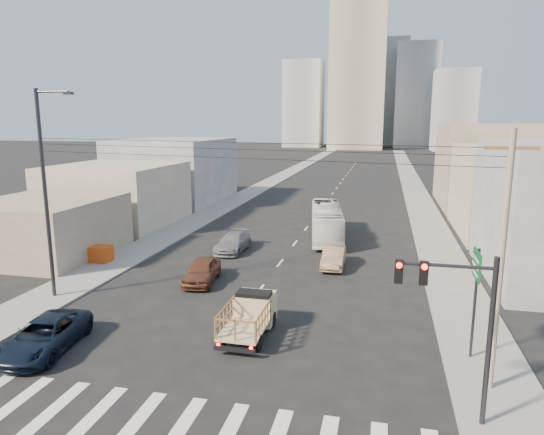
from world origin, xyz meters
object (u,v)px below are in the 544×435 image
at_px(utility_pole, 501,261).
at_px(sedan_brown, 202,271).
at_px(sedan_grey, 233,242).
at_px(crate_stack, 99,254).
at_px(flatbed_pickup, 249,313).
at_px(city_bus, 327,221).
at_px(streetlamp_left, 47,190).
at_px(sedan_tan, 334,257).
at_px(green_sign, 476,277).
at_px(navy_pickup, 45,335).
at_px(traffic_signal, 459,311).

bearing_deg(utility_pole, sedan_brown, 148.24).
xyz_separation_m(sedan_grey, utility_pole, (15.88, -17.34, 4.47)).
distance_m(utility_pole, crate_stack, 27.65).
relative_size(flatbed_pickup, city_bus, 0.41).
bearing_deg(flatbed_pickup, utility_pole, -14.55).
xyz_separation_m(streetlamp_left, crate_stack, (-1.61, 7.00, -5.75)).
bearing_deg(sedan_tan, crate_stack, -171.23).
xyz_separation_m(city_bus, sedan_brown, (-6.38, -13.93, -0.73)).
relative_size(city_bus, crate_stack, 6.00).
bearing_deg(streetlamp_left, flatbed_pickup, -10.44).
xyz_separation_m(city_bus, green_sign, (8.79, -21.03, 2.24)).
xyz_separation_m(sedan_brown, sedan_grey, (-0.38, 7.75, -0.06)).
xyz_separation_m(sedan_tan, crate_stack, (-16.92, -2.90, -0.02)).
bearing_deg(sedan_brown, sedan_grey, 85.81).
relative_size(sedan_grey, utility_pole, 0.49).
bearing_deg(crate_stack, sedan_grey, 31.78).
xyz_separation_m(sedan_tan, streetlamp_left, (-15.32, -9.90, 5.73)).
height_order(sedan_brown, crate_stack, sedan_brown).
relative_size(sedan_grey, green_sign, 0.99).
height_order(sedan_tan, streetlamp_left, streetlamp_left).
xyz_separation_m(navy_pickup, sedan_tan, (11.36, 15.91, -0.02)).
xyz_separation_m(city_bus, traffic_signal, (7.40, -26.04, 2.58)).
distance_m(sedan_tan, green_sign, 14.68).
bearing_deg(city_bus, crate_stack, -151.67).
distance_m(flatbed_pickup, traffic_signal, 10.52).
xyz_separation_m(flatbed_pickup, sedan_brown, (-5.12, 6.90, -0.32)).
bearing_deg(sedan_brown, sedan_tan, 26.82).
relative_size(traffic_signal, green_sign, 1.20).
relative_size(city_bus, utility_pole, 1.08).
relative_size(sedan_brown, traffic_signal, 0.76).
distance_m(green_sign, utility_pole, 2.91).
relative_size(flatbed_pickup, sedan_tan, 1.03).
bearing_deg(green_sign, streetlamp_left, 173.68).
distance_m(sedan_brown, streetlamp_left, 10.39).
relative_size(traffic_signal, crate_stack, 3.33).
relative_size(flatbed_pickup, green_sign, 0.88).
distance_m(sedan_brown, sedan_tan, 9.53).
height_order(traffic_signal, streetlamp_left, streetlamp_left).
xyz_separation_m(flatbed_pickup, green_sign, (10.04, -0.19, 2.65)).
bearing_deg(sedan_grey, traffic_signal, -53.56).
xyz_separation_m(navy_pickup, green_sign, (18.61, 3.51, 3.02)).
bearing_deg(sedan_grey, utility_pole, -46.56).
relative_size(city_bus, streetlamp_left, 0.90).
bearing_deg(traffic_signal, crate_stack, 147.50).
height_order(sedan_grey, crate_stack, sedan_grey).
bearing_deg(navy_pickup, crate_stack, 105.63).
distance_m(sedan_grey, crate_stack, 10.14).
distance_m(navy_pickup, traffic_signal, 17.60).
xyz_separation_m(utility_pole, streetlamp_left, (-22.89, 5.00, 1.25)).
relative_size(navy_pickup, crate_stack, 2.90).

